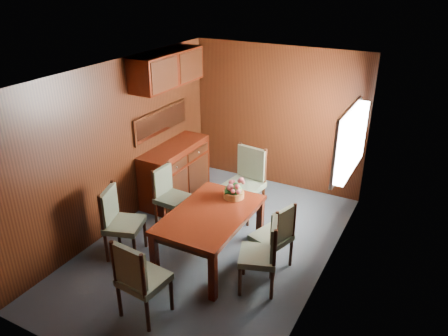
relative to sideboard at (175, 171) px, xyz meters
The scene contains 11 objects.
ground 1.66m from the sideboard, 38.66° to the right, with size 4.50×4.50×0.00m, color #333E46.
room_shell 1.78m from the sideboard, 30.23° to the right, with size 3.06×4.52×2.41m.
sideboard is the anchor object (origin of this frame).
dining_table 1.84m from the sideboard, 41.92° to the right, with size 0.94×1.49×0.69m.
chair_left_near 1.72m from the sideboard, 81.36° to the right, with size 0.57×0.58×0.98m.
chair_left_far 0.83m from the sideboard, 62.98° to the right, with size 0.43×0.45×0.90m.
chair_right_near 2.62m from the sideboard, 33.08° to the right, with size 0.55×0.56×0.94m.
chair_right_far 2.41m from the sideboard, 25.22° to the right, with size 0.53×0.54×0.92m.
chair_head 2.79m from the sideboard, 64.06° to the right, with size 0.51×0.49×0.99m.
chair_foot 1.28m from the sideboard, ahead, with size 0.58×0.56×1.09m.
flower_centerpiece 1.66m from the sideboard, 26.80° to the right, with size 0.30×0.30×0.30m.
Camera 1 is at (2.50, -4.33, 3.52)m, focal length 35.00 mm.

